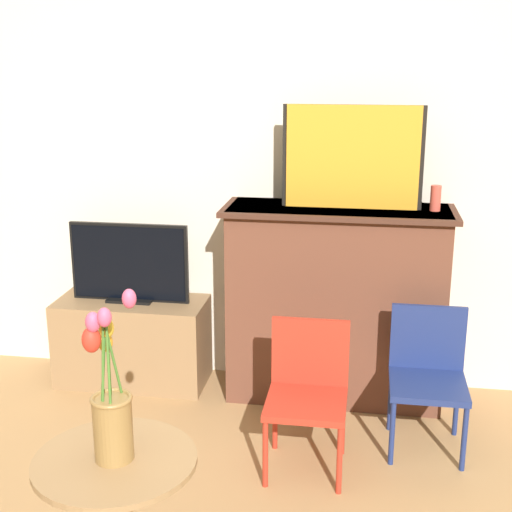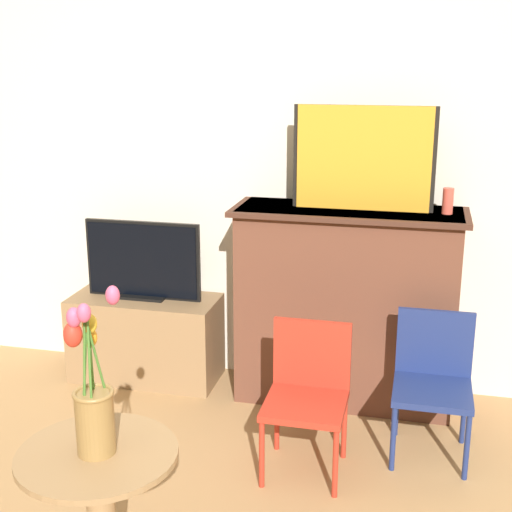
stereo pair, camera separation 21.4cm
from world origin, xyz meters
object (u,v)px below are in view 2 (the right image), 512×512
Objects in this scene: chair_red at (308,389)px; vase_tulips at (93,399)px; painting at (364,158)px; chair_blue at (433,376)px; tv_monitor at (143,261)px.

vase_tulips is at bearing -119.68° from chair_red.
painting reaches higher than chair_blue.
chair_blue is at bearing 25.94° from chair_red.
painting is at bearing 131.61° from chair_blue.
tv_monitor is at bearing 164.67° from chair_blue.
tv_monitor is 1.00× the size of chair_red.
vase_tulips is at bearing -73.03° from tv_monitor.
painting is at bearing 78.59° from chair_red.
painting reaches higher than tv_monitor.
painting is 1.07× the size of chair_blue.
tv_monitor is 1.00× the size of chair_blue.
vase_tulips reaches higher than chair_red.
tv_monitor reaches higher than chair_red.
painting is at bearing 0.53° from tv_monitor.
vase_tulips is at bearing -131.68° from chair_blue.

